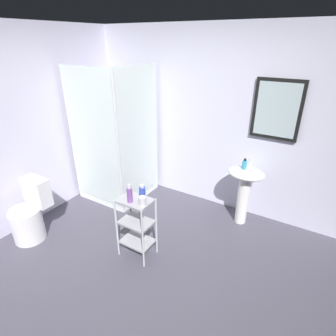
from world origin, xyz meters
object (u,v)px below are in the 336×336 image
(conditioner_bottle_purple, at_px, (130,194))
(pedestal_sink, at_px, (245,185))
(rinse_cup, at_px, (143,201))
(hand_soap_bottle, at_px, (245,164))
(toilet, at_px, (30,216))
(shower_stall, at_px, (119,170))
(storage_cart, at_px, (136,223))
(shampoo_bottle_blue, at_px, (142,193))

(conditioner_bottle_purple, bearing_deg, pedestal_sink, 56.56)
(conditioner_bottle_purple, bearing_deg, rinse_cup, 6.75)
(rinse_cup, bearing_deg, hand_soap_bottle, 61.92)
(toilet, bearing_deg, shower_stall, 77.72)
(storage_cart, xyz_separation_m, shampoo_bottle_blue, (0.07, 0.04, 0.39))
(toilet, xyz_separation_m, storage_cart, (1.33, 0.44, 0.12))
(pedestal_sink, xyz_separation_m, toilet, (-2.16, -1.68, -0.26))
(pedestal_sink, relative_size, hand_soap_bottle, 5.85)
(toilet, relative_size, conditioner_bottle_purple, 3.68)
(hand_soap_bottle, distance_m, shampoo_bottle_blue, 1.38)
(toilet, bearing_deg, storage_cart, 18.43)
(shampoo_bottle_blue, relative_size, rinse_cup, 1.88)
(toilet, bearing_deg, conditioner_bottle_purple, 16.54)
(hand_soap_bottle, distance_m, conditioner_bottle_purple, 1.52)
(toilet, distance_m, storage_cart, 1.40)
(toilet, height_order, storage_cart, toilet)
(conditioner_bottle_purple, height_order, rinse_cup, conditioner_bottle_purple)
(pedestal_sink, distance_m, toilet, 2.75)
(pedestal_sink, distance_m, storage_cart, 1.50)
(hand_soap_bottle, xyz_separation_m, rinse_cup, (-0.67, -1.26, -0.08))
(toilet, xyz_separation_m, shampoo_bottle_blue, (1.40, 0.49, 0.51))
(shower_stall, relative_size, pedestal_sink, 2.47)
(shower_stall, bearing_deg, hand_soap_bottle, 9.71)
(toilet, distance_m, shampoo_bottle_blue, 1.56)
(storage_cart, distance_m, rinse_cup, 0.38)
(toilet, relative_size, hand_soap_bottle, 5.49)
(shower_stall, xyz_separation_m, toilet, (-0.29, -1.35, -0.15))
(shower_stall, bearing_deg, rinse_cup, -39.00)
(hand_soap_bottle, bearing_deg, shower_stall, -170.29)
(pedestal_sink, relative_size, storage_cart, 1.09)
(shower_stall, relative_size, hand_soap_bottle, 14.45)
(toilet, bearing_deg, shampoo_bottle_blue, 19.16)
(rinse_cup, bearing_deg, shampoo_bottle_blue, 126.69)
(toilet, xyz_separation_m, hand_soap_bottle, (2.13, 1.66, 0.56))
(toilet, height_order, shampoo_bottle_blue, shampoo_bottle_blue)
(pedestal_sink, relative_size, conditioner_bottle_purple, 3.92)
(storage_cart, bearing_deg, shampoo_bottle_blue, 31.39)
(shower_stall, xyz_separation_m, conditioner_bottle_purple, (1.01, -0.96, 0.37))
(rinse_cup, bearing_deg, toilet, -164.45)
(hand_soap_bottle, bearing_deg, pedestal_sink, 31.04)
(storage_cart, relative_size, hand_soap_bottle, 5.35)
(storage_cart, relative_size, rinse_cup, 7.55)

